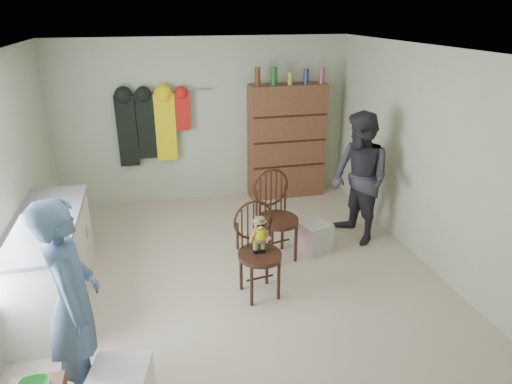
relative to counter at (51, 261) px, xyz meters
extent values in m
plane|color=beige|center=(1.95, 0.00, -0.47)|extent=(5.00, 5.00, 0.00)
plane|color=beige|center=(1.95, 2.50, 0.78)|extent=(4.50, 0.00, 4.50)
plane|color=beige|center=(-0.30, 0.00, 0.78)|extent=(0.00, 5.00, 5.00)
plane|color=beige|center=(4.20, 0.00, 0.78)|extent=(0.00, 5.00, 5.00)
plane|color=white|center=(1.95, 0.00, 2.03)|extent=(5.00, 5.00, 0.00)
cube|color=silver|center=(0.00, 0.00, -0.02)|extent=(0.60, 1.80, 0.90)
cube|color=slate|center=(0.00, 0.00, 0.45)|extent=(0.64, 1.86, 0.04)
cylinder|color=#99999E|center=(0.31, -0.45, 0.07)|extent=(0.02, 0.02, 0.14)
cylinder|color=#99999E|center=(0.31, 0.45, 0.07)|extent=(0.02, 0.02, 0.14)
cylinder|color=#391E14|center=(2.10, -0.39, 0.01)|extent=(0.52, 0.52, 0.05)
cylinder|color=#391E14|center=(1.97, -0.56, -0.24)|extent=(0.04, 0.04, 0.46)
cylinder|color=#391E14|center=(2.27, -0.52, -0.24)|extent=(0.04, 0.04, 0.46)
cylinder|color=#391E14|center=(1.92, -0.25, -0.24)|extent=(0.04, 0.04, 0.46)
cylinder|color=#391E14|center=(2.23, -0.21, -0.24)|extent=(0.04, 0.04, 0.46)
torus|color=#391E14|center=(2.07, -0.21, 0.33)|extent=(0.44, 0.09, 0.44)
cylinder|color=#391E14|center=(1.89, -0.25, 0.18)|extent=(0.03, 0.03, 0.30)
cylinder|color=#391E14|center=(2.25, -0.19, 0.18)|extent=(0.03, 0.03, 0.30)
cylinder|color=yellow|center=(2.10, -0.37, 0.24)|extent=(0.13, 0.13, 0.12)
cylinder|color=#475128|center=(2.10, -0.37, 0.12)|extent=(0.08, 0.08, 0.18)
sphere|color=#9E7042|center=(2.10, -0.37, 0.36)|extent=(0.11, 0.11, 0.11)
cylinder|color=#475128|center=(2.10, -0.37, 0.41)|extent=(0.10, 0.10, 0.04)
cube|color=black|center=(2.10, -0.42, 0.36)|extent=(0.08, 0.01, 0.02)
cylinder|color=#391E14|center=(2.50, 0.31, 0.04)|extent=(0.58, 0.58, 0.05)
cylinder|color=#391E14|center=(2.37, 0.12, -0.23)|extent=(0.04, 0.04, 0.49)
cylinder|color=#391E14|center=(2.69, 0.19, -0.23)|extent=(0.04, 0.04, 0.49)
cylinder|color=#391E14|center=(2.30, 0.45, -0.23)|extent=(0.04, 0.04, 0.49)
cylinder|color=#391E14|center=(2.62, 0.52, -0.23)|extent=(0.04, 0.04, 0.49)
torus|color=#391E14|center=(2.45, 0.50, 0.39)|extent=(0.47, 0.13, 0.48)
cylinder|color=#391E14|center=(2.26, 0.45, 0.23)|extent=(0.03, 0.03, 0.33)
cylinder|color=#391E14|center=(2.65, 0.53, 0.23)|extent=(0.03, 0.03, 0.33)
cube|color=#E58072|center=(3.01, 0.36, -0.28)|extent=(0.43, 0.38, 0.37)
imported|color=#465E82|center=(0.43, -1.37, 0.37)|extent=(0.48, 0.66, 1.69)
imported|color=#2D2B33|center=(3.64, 0.56, 0.38)|extent=(0.80, 0.94, 1.71)
cube|color=brown|center=(3.20, 2.30, 0.43)|extent=(1.20, 0.38, 1.80)
cube|color=#391E14|center=(3.20, 2.11, 0.08)|extent=(1.16, 0.02, 0.03)
cube|color=#391E14|center=(3.20, 2.11, 0.48)|extent=(1.16, 0.02, 0.03)
cube|color=#391E14|center=(3.20, 2.11, 0.88)|extent=(1.16, 0.02, 0.03)
cylinder|color=#592D14|center=(2.70, 2.20, 1.47)|extent=(0.09, 0.09, 0.28)
cylinder|color=#19591E|center=(2.95, 2.20, 1.46)|extent=(0.09, 0.09, 0.27)
cylinder|color=#A59933|center=(3.20, 2.20, 1.42)|extent=(0.07, 0.07, 0.19)
cylinder|color=navy|center=(3.45, 2.20, 1.44)|extent=(0.08, 0.08, 0.23)
cylinder|color=#8C3F59|center=(3.70, 2.20, 1.45)|extent=(0.09, 0.09, 0.24)
cylinder|color=#99999E|center=(1.55, 2.44, 1.28)|extent=(1.00, 0.02, 0.02)
cube|color=black|center=(0.77, 2.38, 0.72)|extent=(0.28, 0.10, 1.05)
cube|color=black|center=(1.05, 2.38, 0.77)|extent=(0.26, 0.10, 0.95)
cube|color=yellow|center=(1.33, 2.38, 0.75)|extent=(0.30, 0.10, 1.00)
cube|color=red|center=(1.59, 2.38, 0.97)|extent=(0.22, 0.10, 0.55)
camera|label=1|loc=(1.10, -4.43, 2.40)|focal=32.00mm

